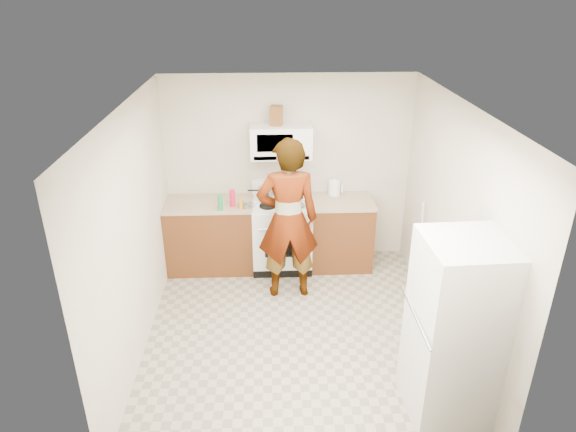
{
  "coord_description": "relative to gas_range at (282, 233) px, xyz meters",
  "views": [
    {
      "loc": [
        -0.28,
        -4.57,
        3.54
      ],
      "look_at": [
        -0.06,
        0.55,
        1.16
      ],
      "focal_mm": 32.0,
      "sensor_mm": 36.0,
      "label": 1
    }
  ],
  "objects": [
    {
      "name": "fridge",
      "position": [
        1.39,
        -2.62,
        0.36
      ],
      "size": [
        0.73,
        0.73,
        1.7
      ],
      "primitive_type": "cube",
      "rotation": [
        0.0,
        0.0,
        0.04
      ],
      "color": "silver",
      "rests_on": "floor"
    },
    {
      "name": "kettle",
      "position": [
        0.7,
        0.21,
        0.54
      ],
      "size": [
        0.2,
        0.2,
        0.19
      ],
      "primitive_type": "cylinder",
      "rotation": [
        0.0,
        0.0,
        -0.32
      ],
      "color": "white",
      "rests_on": "counter_right"
    },
    {
      "name": "bottle_spray",
      "position": [
        -0.62,
        -0.12,
        0.56
      ],
      "size": [
        0.08,
        0.08,
        0.22
      ],
      "primitive_type": "cylinder",
      "rotation": [
        0.0,
        0.0,
        0.29
      ],
      "color": "red",
      "rests_on": "counter_left"
    },
    {
      "name": "jug",
      "position": [
        -0.05,
        0.14,
        1.53
      ],
      "size": [
        0.17,
        0.17,
        0.24
      ],
      "primitive_type": "cube",
      "rotation": [
        0.0,
        0.0,
        -0.21
      ],
      "color": "brown",
      "rests_on": "microwave"
    },
    {
      "name": "back_wall",
      "position": [
        0.1,
        0.31,
        0.76
      ],
      "size": [
        3.2,
        0.02,
        2.5
      ],
      "primitive_type": "cube",
      "color": "beige",
      "rests_on": "floor"
    },
    {
      "name": "cabinet_right",
      "position": [
        0.78,
        0.01,
        -0.04
      ],
      "size": [
        0.8,
        0.62,
        0.9
      ],
      "primitive_type": "cube",
      "color": "brown",
      "rests_on": "floor"
    },
    {
      "name": "bottle_hot_sauce",
      "position": [
        -0.51,
        -0.22,
        0.52
      ],
      "size": [
        0.05,
        0.05,
        0.15
      ],
      "primitive_type": "cylinder",
      "rotation": [
        0.0,
        0.0,
        -0.11
      ],
      "color": "orange",
      "rests_on": "counter_left"
    },
    {
      "name": "broom",
      "position": [
        1.69,
        -0.57,
        0.1
      ],
      "size": [
        0.16,
        0.23,
        1.16
      ],
      "primitive_type": "cylinder",
      "rotation": [
        0.14,
        -0.14,
        0.22
      ],
      "color": "white",
      "rests_on": "floor"
    },
    {
      "name": "counter_left",
      "position": [
        -0.94,
        0.01,
        0.43
      ],
      "size": [
        1.14,
        0.64,
        0.03
      ],
      "primitive_type": "cube",
      "color": "tan",
      "rests_on": "cabinet_left"
    },
    {
      "name": "counter_right",
      "position": [
        0.78,
        0.01,
        0.43
      ],
      "size": [
        0.82,
        0.64,
        0.03
      ],
      "primitive_type": "cube",
      "color": "tan",
      "rests_on": "cabinet_right"
    },
    {
      "name": "saucepan",
      "position": [
        -0.19,
        0.1,
        0.53
      ],
      "size": [
        0.29,
        0.29,
        0.12
      ],
      "primitive_type": "cylinder",
      "rotation": [
        0.0,
        0.0,
        0.31
      ],
      "color": "#ACACB0",
      "rests_on": "gas_range"
    },
    {
      "name": "gas_range",
      "position": [
        0.0,
        0.0,
        0.0
      ],
      "size": [
        0.76,
        0.65,
        1.13
      ],
      "color": "white",
      "rests_on": "floor"
    },
    {
      "name": "cabinet_left",
      "position": [
        -0.94,
        0.01,
        -0.04
      ],
      "size": [
        1.12,
        0.62,
        0.9
      ],
      "primitive_type": "cube",
      "color": "brown",
      "rests_on": "floor"
    },
    {
      "name": "person",
      "position": [
        0.05,
        -0.68,
        0.51
      ],
      "size": [
        0.75,
        0.52,
        1.98
      ],
      "primitive_type": "imported",
      "rotation": [
        0.0,
        0.0,
        3.2
      ],
      "color": "tan",
      "rests_on": "floor"
    },
    {
      "name": "pot_lid",
      "position": [
        -0.45,
        -0.1,
        0.46
      ],
      "size": [
        0.25,
        0.25,
        0.01
      ],
      "primitive_type": "cylinder",
      "rotation": [
        0.0,
        0.0,
        -0.04
      ],
      "color": "silver",
      "rests_on": "counter_left"
    },
    {
      "name": "bottle_green_cap",
      "position": [
        -0.76,
        -0.24,
        0.55
      ],
      "size": [
        0.07,
        0.07,
        0.2
      ],
      "primitive_type": "cylinder",
      "rotation": [
        0.0,
        0.0,
        0.15
      ],
      "color": "#18843E",
      "rests_on": "counter_left"
    },
    {
      "name": "floor",
      "position": [
        0.1,
        -1.48,
        -0.49
      ],
      "size": [
        3.6,
        3.6,
        0.0
      ],
      "primitive_type": "plane",
      "color": "gray",
      "rests_on": "ground"
    },
    {
      "name": "tray",
      "position": [
        0.2,
        -0.12,
        0.47
      ],
      "size": [
        0.29,
        0.23,
        0.05
      ],
      "primitive_type": "cube",
      "rotation": [
        0.0,
        0.0,
        -0.33
      ],
      "color": "silver",
      "rests_on": "gas_range"
    },
    {
      "name": "microwave",
      "position": [
        0.0,
        0.13,
        1.21
      ],
      "size": [
        0.76,
        0.38,
        0.4
      ],
      "primitive_type": "cube",
      "color": "white",
      "rests_on": "back_wall"
    },
    {
      "name": "right_wall",
      "position": [
        1.69,
        -1.48,
        0.76
      ],
      "size": [
        0.02,
        3.6,
        2.5
      ],
      "primitive_type": "cube",
      "color": "beige",
      "rests_on": "floor"
    }
  ]
}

